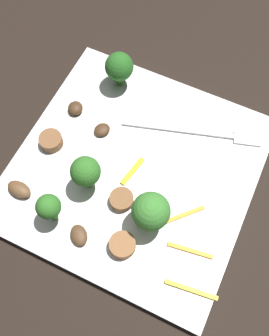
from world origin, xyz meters
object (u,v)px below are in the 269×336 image
(mushroom_2, at_px, (102,130))
(pepper_strip_0, at_px, (183,215))
(mushroom_0, at_px, (19,189))
(mushroom_3, at_px, (79,235))
(plate, at_px, (134,170))
(pepper_strip_3, at_px, (133,171))
(pepper_strip_1, at_px, (190,250))
(broccoli_floret_3, at_px, (151,211))
(pepper_strip_2, at_px, (191,290))
(sausage_slice_1, at_px, (122,200))
(sausage_slice_2, at_px, (51,141))
(broccoli_floret_2, at_px, (49,207))
(broccoli_floret_1, at_px, (119,67))
(broccoli_floret_0, at_px, (86,172))
(sausage_slice_0, at_px, (122,245))
(mushroom_1, at_px, (75,108))
(fork, at_px, (202,133))

(mushroom_2, xyz_separation_m, pepper_strip_0, (0.14, -0.06, -0.00))
(mushroom_0, xyz_separation_m, mushroom_3, (0.09, -0.02, -0.00))
(plate, relative_size, pepper_strip_3, 6.82)
(pepper_strip_3, bearing_deg, pepper_strip_1, -30.82)
(broccoli_floret_3, height_order, pepper_strip_2, broccoli_floret_3)
(sausage_slice_1, distance_m, sausage_slice_2, 0.12)
(broccoli_floret_2, bearing_deg, broccoli_floret_1, 94.26)
(sausage_slice_1, bearing_deg, pepper_strip_0, 11.89)
(broccoli_floret_0, xyz_separation_m, pepper_strip_2, (0.16, -0.06, -0.04))
(sausage_slice_0, height_order, sausage_slice_1, sausage_slice_0)
(sausage_slice_1, bearing_deg, mushroom_3, -113.08)
(mushroom_2, xyz_separation_m, pepper_strip_3, (0.06, -0.03, -0.00))
(mushroom_2, bearing_deg, broccoli_floret_1, 99.30)
(broccoli_floret_2, bearing_deg, mushroom_2, 91.11)
(mushroom_3, height_order, pepper_strip_3, mushroom_3)
(broccoli_floret_2, relative_size, pepper_strip_1, 0.97)
(plate, distance_m, sausage_slice_0, 0.10)
(sausage_slice_2, xyz_separation_m, mushroom_3, (0.09, -0.09, -0.00))
(mushroom_1, distance_m, pepper_strip_3, 0.12)
(broccoli_floret_0, xyz_separation_m, pepper_strip_1, (0.14, -0.02, -0.04))
(sausage_slice_1, relative_size, pepper_strip_3, 0.67)
(pepper_strip_2, relative_size, pepper_strip_3, 1.39)
(broccoli_floret_3, height_order, mushroom_0, broccoli_floret_3)
(fork, height_order, sausage_slice_0, sausage_slice_0)
(mushroom_3, bearing_deg, pepper_strip_2, -0.03)
(mushroom_0, relative_size, mushroom_1, 1.49)
(sausage_slice_2, distance_m, mushroom_1, 0.06)
(broccoli_floret_3, height_order, sausage_slice_1, broccoli_floret_3)
(mushroom_0, xyz_separation_m, pepper_strip_0, (0.19, 0.06, -0.01))
(mushroom_0, relative_size, pepper_strip_2, 0.53)
(broccoli_floret_1, xyz_separation_m, broccoli_floret_3, (0.12, -0.16, 0.00))
(broccoli_floret_0, height_order, pepper_strip_1, broccoli_floret_0)
(mushroom_2, xyz_separation_m, mushroom_3, (0.04, -0.13, 0.00))
(broccoli_floret_1, height_order, broccoli_floret_2, broccoli_floret_1)
(broccoli_floret_1, relative_size, mushroom_3, 2.09)
(pepper_strip_0, xyz_separation_m, pepper_strip_2, (0.04, -0.07, 0.00))
(broccoli_floret_2, xyz_separation_m, pepper_strip_3, (0.06, 0.09, -0.03))
(mushroom_0, distance_m, pepper_strip_1, 0.21)
(broccoli_floret_1, xyz_separation_m, pepper_strip_1, (0.17, -0.17, -0.03))
(mushroom_1, xyz_separation_m, pepper_strip_0, (0.18, -0.07, -0.00))
(sausage_slice_1, bearing_deg, plate, 96.22)
(plate, xyz_separation_m, fork, (0.06, 0.08, 0.01))
(broccoli_floret_1, xyz_separation_m, pepper_strip_3, (0.07, -0.11, -0.03))
(mushroom_0, bearing_deg, plate, 38.13)
(sausage_slice_1, xyz_separation_m, mushroom_0, (-0.12, -0.04, 0.00))
(broccoli_floret_1, height_order, mushroom_2, broccoli_floret_1)
(broccoli_floret_0, relative_size, sausage_slice_1, 2.01)
(broccoli_floret_3, xyz_separation_m, mushroom_1, (-0.15, 0.10, -0.03))
(broccoli_floret_0, distance_m, sausage_slice_1, 0.06)
(sausage_slice_2, relative_size, pepper_strip_1, 0.55)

